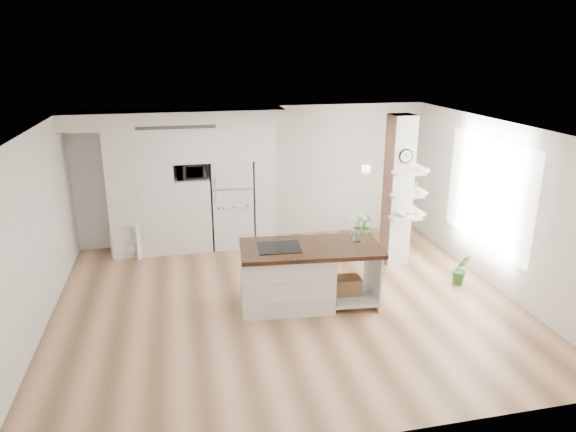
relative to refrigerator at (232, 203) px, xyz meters
name	(u,v)px	position (x,y,z in m)	size (l,w,h in m)	color
floor	(286,303)	(0.53, -2.68, -0.88)	(7.00, 6.00, 0.01)	tan
room	(286,188)	(0.53, -2.68, 0.98)	(7.04, 6.04, 2.72)	white
cabinet_wall	(182,174)	(-0.92, -0.01, 0.63)	(4.00, 0.71, 2.70)	white
refrigerator	(232,203)	(0.00, 0.00, 0.00)	(0.78, 0.69, 1.75)	silver
column	(404,192)	(2.90, -1.55, 0.48)	(0.69, 0.90, 2.70)	silver
window	(488,192)	(4.00, -2.38, 0.62)	(2.40, 2.40, 0.00)	white
pendant_light	(393,162)	(2.23, -2.53, 1.24)	(0.12, 0.12, 0.10)	white
kitchen_island	(294,275)	(0.64, -2.73, -0.38)	(2.19, 1.19, 1.52)	white
bookshelf	(129,242)	(-1.98, -0.19, -0.58)	(0.64, 0.53, 0.66)	white
floor_plant_a	(461,269)	(3.52, -2.63, -0.61)	(0.30, 0.24, 0.54)	#35772F
floor_plant_b	(364,226)	(2.72, -0.18, -0.63)	(0.27, 0.27, 0.48)	#35772F
microwave	(191,171)	(-0.75, -0.06, 0.69)	(0.54, 0.37, 0.30)	#2D2D2D
shelf_plant	(414,179)	(3.15, -1.38, 0.65)	(0.27, 0.23, 0.30)	#35772F
decor_bowl	(404,215)	(2.82, -1.78, 0.13)	(0.22, 0.22, 0.05)	white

